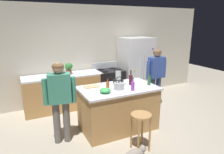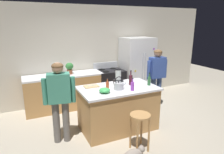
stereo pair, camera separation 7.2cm
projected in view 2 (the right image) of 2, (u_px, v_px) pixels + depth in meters
The scene contains 20 objects.
ground_plane at pixel (118, 128), 4.40m from camera, with size 14.00×14.00×0.00m, color #B2A893.
back_wall at pixel (88, 54), 5.75m from camera, with size 8.00×0.10×2.70m, color beige.
kitchen_island at pixel (118, 108), 4.28m from camera, with size 1.60×0.94×0.92m.
back_counter_run at pixel (65, 92), 5.31m from camera, with size 2.00×0.64×0.92m.
refrigerator at pixel (137, 68), 6.04m from camera, with size 0.90×0.73×1.81m.
stove_range at pixel (110, 85), 5.81m from camera, with size 0.76×0.65×1.10m.
person_by_island_left at pixel (59, 95), 3.67m from camera, with size 0.60×0.29×1.55m.
person_by_sink_right at pixel (157, 73), 5.20m from camera, with size 0.59×0.24×1.58m.
bar_stool at pixel (140, 123), 3.50m from camera, with size 0.36×0.36×0.69m.
cat at pixel (134, 154), 3.33m from camera, with size 0.52×0.18×0.26m.
potted_plant at pixel (70, 68), 5.21m from camera, with size 0.20×0.20×0.30m.
blender_appliance at pixel (118, 78), 4.35m from camera, with size 0.17×0.17×0.34m.
bottle_olive_oil at pixel (149, 81), 4.28m from camera, with size 0.07×0.07×0.28m.
bottle_wine at pixel (131, 80), 4.31m from camera, with size 0.08×0.08×0.32m.
bottle_cooking_sauce at pixel (107, 85), 4.06m from camera, with size 0.06×0.06×0.22m.
bottle_soda at pixel (132, 86), 3.94m from camera, with size 0.07×0.07×0.26m.
mixing_bowl at pixel (105, 90), 3.82m from camera, with size 0.21×0.21×0.10m, color #3FB259.
tea_kettle at pixel (119, 86), 4.02m from camera, with size 0.28×0.20×0.27m.
cutting_board at pixel (91, 86), 4.20m from camera, with size 0.30×0.20×0.02m, color tan.
chef_knife at pixel (92, 86), 4.21m from camera, with size 0.22×0.03×0.01m, color #B7BABF.
Camera 2 is at (-1.79, -3.53, 2.21)m, focal length 32.25 mm.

